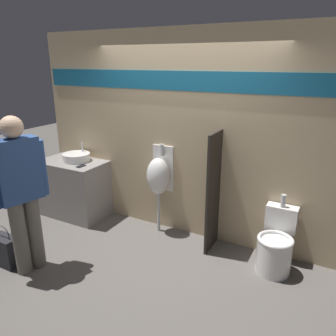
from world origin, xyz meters
TOP-DOWN VIEW (x-y plane):
  - ground_plane at (0.00, 0.00)m, footprint 16.00×16.00m
  - display_wall at (0.00, 0.60)m, footprint 4.50×0.07m
  - sink_counter at (-1.70, 0.27)m, footprint 1.01×0.61m
  - sink_basin at (-1.65, 0.33)m, footprint 0.41×0.41m
  - cell_phone at (-1.40, 0.14)m, footprint 0.07×0.14m
  - divider_near_counter at (0.53, 0.36)m, footprint 0.03×0.42m
  - urinal_near_counter at (-0.28, 0.43)m, footprint 0.32×0.30m
  - toilet at (1.34, 0.25)m, footprint 0.40×0.56m
  - person_in_vest at (-1.14, -1.06)m, footprint 0.30×0.61m
  - shopping_bag at (-1.46, -1.14)m, footprint 0.34×0.19m

SIDE VIEW (x-z plane):
  - ground_plane at x=0.00m, z-range 0.00..0.00m
  - shopping_bag at x=-1.46m, z-range -0.07..0.44m
  - toilet at x=1.34m, z-range -0.13..0.72m
  - sink_counter at x=-1.70m, z-range 0.00..0.86m
  - divider_near_counter at x=0.53m, z-range 0.00..1.51m
  - urinal_near_counter at x=-0.28m, z-range 0.19..1.44m
  - cell_phone at x=-1.40m, z-range 0.86..0.88m
  - sink_basin at x=-1.65m, z-range 0.80..1.05m
  - person_in_vest at x=-1.14m, z-range 0.09..1.87m
  - display_wall at x=0.00m, z-range 0.01..2.71m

